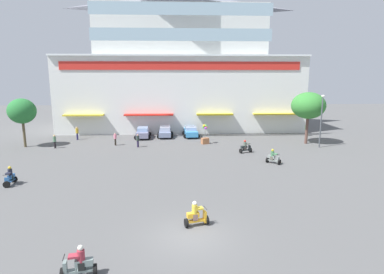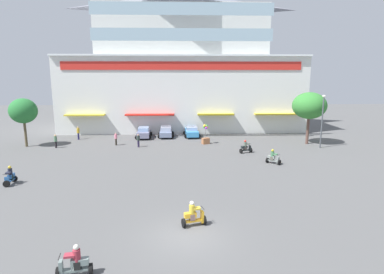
{
  "view_description": "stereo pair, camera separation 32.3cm",
  "coord_description": "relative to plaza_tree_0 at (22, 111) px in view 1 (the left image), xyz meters",
  "views": [
    {
      "loc": [
        -0.69,
        -15.76,
        8.56
      ],
      "look_at": [
        0.84,
        16.37,
        2.25
      ],
      "focal_mm": 29.71,
      "sensor_mm": 36.0,
      "label": 1
    },
    {
      "loc": [
        -0.37,
        -15.77,
        8.56
      ],
      "look_at": [
        0.84,
        16.37,
        2.25
      ],
      "focal_mm": 29.71,
      "sensor_mm": 36.0,
      "label": 2
    }
  ],
  "objects": [
    {
      "name": "parked_car_2",
      "position": [
        20.26,
        5.51,
        -3.59
      ],
      "size": [
        2.4,
        4.19,
        1.45
      ],
      "color": "#398CCA",
      "rests_on": "ground"
    },
    {
      "name": "pedestrian_2",
      "position": [
        10.72,
        0.35,
        -3.43
      ],
      "size": [
        0.4,
        0.4,
        1.57
      ],
      "color": "black",
      "rests_on": "ground"
    },
    {
      "name": "balloon_vendor_cart",
      "position": [
        21.86,
        0.7,
        -3.35
      ],
      "size": [
        1.06,
        0.89,
        2.5
      ],
      "color": "#A16541",
      "rests_on": "ground"
    },
    {
      "name": "pedestrian_3",
      "position": [
        36.65,
        5.18,
        -3.32
      ],
      "size": [
        0.4,
        0.4,
        1.76
      ],
      "color": "#40423F",
      "rests_on": "ground"
    },
    {
      "name": "scooter_rider_1",
      "position": [
        25.96,
        -4.2,
        -3.72
      ],
      "size": [
        1.48,
        0.95,
        1.47
      ],
      "color": "black",
      "rests_on": "ground"
    },
    {
      "name": "plaza_tree_0",
      "position": [
        0.0,
        0.0,
        0.0
      ],
      "size": [
        3.24,
        2.99,
        5.84
      ],
      "color": "brown",
      "rests_on": "ground"
    },
    {
      "name": "ground_plane",
      "position": [
        19.04,
        -9.59,
        -4.32
      ],
      "size": [
        128.0,
        128.0,
        0.0
      ],
      "primitive_type": "plane",
      "color": "#535354"
    },
    {
      "name": "pedestrian_1",
      "position": [
        3.86,
        -0.88,
        -3.4
      ],
      "size": [
        0.38,
        0.38,
        1.62
      ],
      "color": "black",
      "rests_on": "ground"
    },
    {
      "name": "scooter_rider_5",
      "position": [
        5.15,
        -13.76,
        -3.72
      ],
      "size": [
        0.59,
        1.45,
        1.5
      ],
      "color": "black",
      "rests_on": "ground"
    },
    {
      "name": "streetlamp_near",
      "position": [
        35.37,
        -1.98,
        -0.63
      ],
      "size": [
        0.4,
        0.4,
        6.27
      ],
      "color": "#474C51",
      "rests_on": "ground"
    },
    {
      "name": "parked_car_1",
      "position": [
        16.67,
        5.4,
        -3.59
      ],
      "size": [
        2.26,
        3.92,
        1.48
      ],
      "color": "slate",
      "rests_on": "ground"
    },
    {
      "name": "pedestrian_0",
      "position": [
        13.63,
        -0.82,
        -3.43
      ],
      "size": [
        0.5,
        0.5,
        1.59
      ],
      "color": "#271F3C",
      "rests_on": "ground"
    },
    {
      "name": "plaza_tree_1",
      "position": [
        34.66,
        0.27,
        0.47
      ],
      "size": [
        4.16,
        4.15,
        6.47
      ],
      "color": "brown",
      "rests_on": "ground"
    },
    {
      "name": "scooter_rider_4",
      "position": [
        14.11,
        -25.89,
        -3.71
      ],
      "size": [
        1.54,
        0.77,
        1.49
      ],
      "color": "black",
      "rests_on": "ground"
    },
    {
      "name": "scooter_rider_0",
      "position": [
        19.4,
        -21.4,
        -3.69
      ],
      "size": [
        1.47,
        0.87,
        1.53
      ],
      "color": "black",
      "rests_on": "ground"
    },
    {
      "name": "scooter_rider_3",
      "position": [
        27.73,
        -8.67,
        -3.73
      ],
      "size": [
        1.38,
        1.33,
        1.45
      ],
      "color": "black",
      "rests_on": "ground"
    },
    {
      "name": "colonial_building",
      "position": [
        19.04,
        14.15,
        5.15
      ],
      "size": [
        36.82,
        18.49,
        21.32
      ],
      "color": "silver",
      "rests_on": "ground"
    },
    {
      "name": "parked_car_0",
      "position": [
        13.63,
        4.95,
        -3.58
      ],
      "size": [
        2.35,
        4.11,
        1.47
      ],
      "color": "slate",
      "rests_on": "ground"
    },
    {
      "name": "pedestrian_4",
      "position": [
        4.97,
        4.09,
        -3.32
      ],
      "size": [
        0.4,
        0.4,
        1.76
      ],
      "color": "#23204D",
      "rests_on": "ground"
    }
  ]
}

